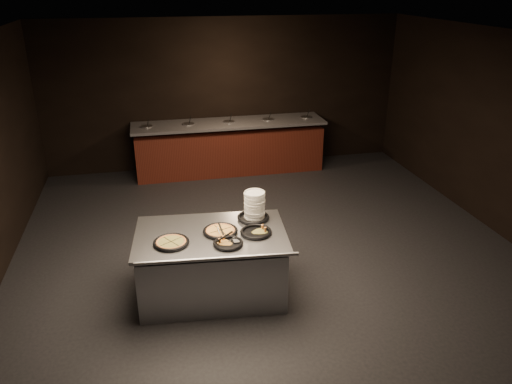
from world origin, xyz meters
TOP-DOWN VIEW (x-y plane):
  - room at (0.00, 0.00)m, footprint 7.02×8.02m
  - salad_bar at (0.00, 3.56)m, footprint 3.70×0.83m
  - serving_counter at (-0.91, -0.55)m, footprint 1.84×1.28m
  - plate_stack at (-0.33, -0.26)m, footprint 0.26×0.26m
  - pan_veggie_whole at (-1.37, -0.70)m, footprint 0.40×0.40m
  - pan_cheese_whole at (-0.80, -0.55)m, footprint 0.41×0.41m
  - pan_cheese_slices_a at (-0.35, -0.28)m, footprint 0.39×0.39m
  - pan_cheese_slices_b at (-0.76, -0.86)m, footprint 0.34×0.34m
  - pan_veggie_slices at (-0.40, -0.66)m, footprint 0.37×0.37m
  - server_left at (-0.82, -0.63)m, footprint 0.13×0.29m
  - server_right at (-0.75, -0.83)m, footprint 0.30×0.09m

SIDE VIEW (x-z plane):
  - serving_counter at x=-0.91m, z-range -0.02..0.82m
  - salad_bar at x=0.00m, z-range -0.15..1.03m
  - pan_cheese_slices_a at x=-0.35m, z-range 0.83..0.87m
  - pan_veggie_slices at x=-0.40m, z-range 0.83..0.87m
  - pan_cheese_slices_b at x=-0.76m, z-range 0.83..0.87m
  - pan_veggie_whole at x=-1.37m, z-range 0.83..0.87m
  - pan_cheese_whole at x=-0.80m, z-range 0.83..0.87m
  - server_left at x=-0.82m, z-range 0.83..0.97m
  - server_right at x=-0.75m, z-range 0.83..0.97m
  - plate_stack at x=-0.33m, z-range 0.83..1.17m
  - room at x=0.00m, z-range -0.01..2.91m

